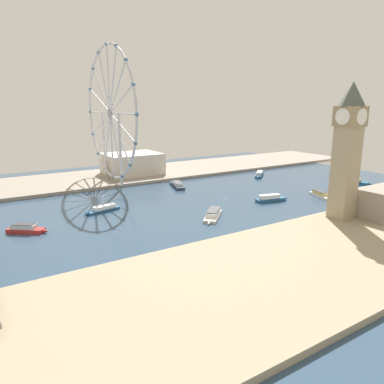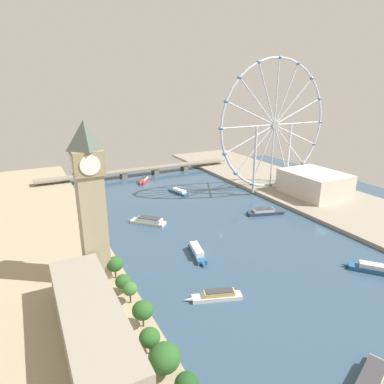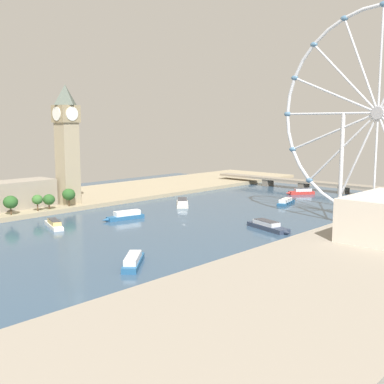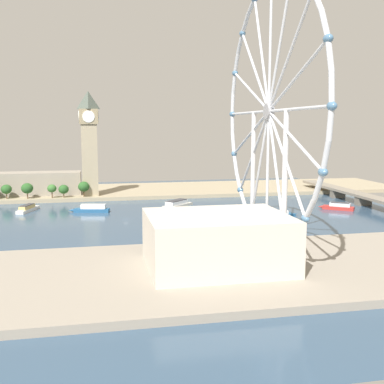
{
  "view_description": "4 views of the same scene",
  "coord_description": "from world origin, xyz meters",
  "px_view_note": "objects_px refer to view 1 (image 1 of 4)",
  "views": [
    {
      "loc": [
        -228.11,
        176.67,
        73.52
      ],
      "look_at": [
        -13.65,
        40.67,
        12.08
      ],
      "focal_mm": 33.79,
      "sensor_mm": 36.0,
      "label": 1
    },
    {
      "loc": [
        -119.81,
        -187.02,
        103.12
      ],
      "look_at": [
        6.15,
        57.5,
        13.96
      ],
      "focal_mm": 31.38,
      "sensor_mm": 36.0,
      "label": 2
    },
    {
      "loc": [
        206.75,
        -217.11,
        60.82
      ],
      "look_at": [
        15.54,
        -9.33,
        20.72
      ],
      "focal_mm": 45.89,
      "sensor_mm": 36.0,
      "label": 3
    },
    {
      "loc": [
        301.87,
        -17.93,
        59.85
      ],
      "look_at": [
        -12.31,
        46.19,
        14.78
      ],
      "focal_mm": 44.48,
      "sensor_mm": 36.0,
      "label": 4
    }
  ],
  "objects_px": {
    "tour_boat_1": "(177,185)",
    "tour_boat_7": "(213,214)",
    "tour_boat_2": "(259,174)",
    "riverside_hall": "(132,164)",
    "tour_boat_5": "(26,229)",
    "tour_boat_6": "(350,181)",
    "clock_tower": "(347,150)",
    "tour_boat_0": "(103,209)",
    "tour_boat_3": "(321,195)",
    "ferris_wheel": "(110,114)",
    "tour_boat_4": "(271,198)"
  },
  "relations": [
    {
      "from": "tour_boat_6",
      "to": "tour_boat_1",
      "type": "bearing_deg",
      "value": -137.67
    },
    {
      "from": "tour_boat_1",
      "to": "tour_boat_3",
      "type": "distance_m",
      "value": 124.69
    },
    {
      "from": "ferris_wheel",
      "to": "tour_boat_3",
      "type": "height_order",
      "value": "ferris_wheel"
    },
    {
      "from": "tour_boat_5",
      "to": "tour_boat_3",
      "type": "bearing_deg",
      "value": 27.43
    },
    {
      "from": "tour_boat_4",
      "to": "tour_boat_7",
      "type": "relative_size",
      "value": 1.08
    },
    {
      "from": "tour_boat_6",
      "to": "riverside_hall",
      "type": "bearing_deg",
      "value": -152.26
    },
    {
      "from": "tour_boat_2",
      "to": "riverside_hall",
      "type": "bearing_deg",
      "value": -72.72
    },
    {
      "from": "tour_boat_3",
      "to": "tour_boat_4",
      "type": "bearing_deg",
      "value": -86.55
    },
    {
      "from": "tour_boat_5",
      "to": "tour_boat_6",
      "type": "distance_m",
      "value": 286.47
    },
    {
      "from": "tour_boat_3",
      "to": "tour_boat_4",
      "type": "height_order",
      "value": "tour_boat_4"
    },
    {
      "from": "tour_boat_2",
      "to": "tour_boat_4",
      "type": "bearing_deg",
      "value": 11.48
    },
    {
      "from": "ferris_wheel",
      "to": "tour_boat_0",
      "type": "height_order",
      "value": "ferris_wheel"
    },
    {
      "from": "tour_boat_7",
      "to": "tour_boat_6",
      "type": "bearing_deg",
      "value": 141.47
    },
    {
      "from": "tour_boat_0",
      "to": "tour_boat_4",
      "type": "height_order",
      "value": "tour_boat_4"
    },
    {
      "from": "tour_boat_2",
      "to": "tour_boat_3",
      "type": "height_order",
      "value": "tour_boat_2"
    },
    {
      "from": "ferris_wheel",
      "to": "riverside_hall",
      "type": "xyz_separation_m",
      "value": [
        26.66,
        -30.74,
        -51.82
      ]
    },
    {
      "from": "tour_boat_0",
      "to": "tour_boat_7",
      "type": "relative_size",
      "value": 1.08
    },
    {
      "from": "clock_tower",
      "to": "tour_boat_7",
      "type": "relative_size",
      "value": 3.17
    },
    {
      "from": "clock_tower",
      "to": "tour_boat_3",
      "type": "relative_size",
      "value": 2.9
    },
    {
      "from": "tour_boat_4",
      "to": "tour_boat_6",
      "type": "distance_m",
      "value": 113.38
    },
    {
      "from": "tour_boat_4",
      "to": "tour_boat_5",
      "type": "xyz_separation_m",
      "value": [
        25.62,
        172.87,
        -0.11
      ]
    },
    {
      "from": "clock_tower",
      "to": "tour_boat_5",
      "type": "xyz_separation_m",
      "value": [
        87.11,
        173.63,
        -44.61
      ]
    },
    {
      "from": "tour_boat_2",
      "to": "clock_tower",
      "type": "bearing_deg",
      "value": 25.75
    },
    {
      "from": "clock_tower",
      "to": "riverside_hall",
      "type": "xyz_separation_m",
      "value": [
        213.33,
        51.52,
        -33.11
      ]
    },
    {
      "from": "ferris_wheel",
      "to": "tour_boat_6",
      "type": "distance_m",
      "value": 235.58
    },
    {
      "from": "clock_tower",
      "to": "tour_boat_6",
      "type": "distance_m",
      "value": 139.48
    },
    {
      "from": "ferris_wheel",
      "to": "tour_boat_3",
      "type": "distance_m",
      "value": 196.51
    },
    {
      "from": "tour_boat_0",
      "to": "tour_boat_1",
      "type": "xyz_separation_m",
      "value": [
        40.17,
        -83.65,
        0.24
      ]
    },
    {
      "from": "ferris_wheel",
      "to": "tour_boat_4",
      "type": "height_order",
      "value": "ferris_wheel"
    },
    {
      "from": "tour_boat_1",
      "to": "tour_boat_4",
      "type": "xyz_separation_m",
      "value": [
        -83.26,
        -36.38,
        0.31
      ]
    },
    {
      "from": "riverside_hall",
      "to": "tour_boat_3",
      "type": "distance_m",
      "value": 189.76
    },
    {
      "from": "ferris_wheel",
      "to": "tour_boat_4",
      "type": "relative_size",
      "value": 4.33
    },
    {
      "from": "riverside_hall",
      "to": "tour_boat_3",
      "type": "bearing_deg",
      "value": -150.08
    },
    {
      "from": "ferris_wheel",
      "to": "tour_boat_6",
      "type": "xyz_separation_m",
      "value": [
        -116.88,
        -194.57,
        -63.09
      ]
    },
    {
      "from": "tour_boat_6",
      "to": "tour_boat_7",
      "type": "bearing_deg",
      "value": -105.22
    },
    {
      "from": "tour_boat_5",
      "to": "tour_boat_7",
      "type": "distance_m",
      "value": 116.05
    },
    {
      "from": "tour_boat_6",
      "to": "tour_boat_7",
      "type": "distance_m",
      "value": 176.26
    },
    {
      "from": "tour_boat_0",
      "to": "tour_boat_1",
      "type": "bearing_deg",
      "value": -167.89
    },
    {
      "from": "riverside_hall",
      "to": "tour_boat_6",
      "type": "xyz_separation_m",
      "value": [
        -143.55,
        -163.83,
        -11.27
      ]
    },
    {
      "from": "ferris_wheel",
      "to": "tour_boat_3",
      "type": "bearing_deg",
      "value": -137.68
    },
    {
      "from": "tour_boat_1",
      "to": "tour_boat_7",
      "type": "bearing_deg",
      "value": -178.76
    },
    {
      "from": "tour_boat_0",
      "to": "clock_tower",
      "type": "bearing_deg",
      "value": 125.58
    },
    {
      "from": "tour_boat_3",
      "to": "tour_boat_6",
      "type": "bearing_deg",
      "value": 125.74
    },
    {
      "from": "tour_boat_0",
      "to": "tour_boat_3",
      "type": "xyz_separation_m",
      "value": [
        -55.41,
        -163.73,
        0.2
      ]
    },
    {
      "from": "clock_tower",
      "to": "tour_boat_5",
      "type": "distance_m",
      "value": 199.31
    },
    {
      "from": "tour_boat_3",
      "to": "tour_boat_7",
      "type": "bearing_deg",
      "value": -72.29
    },
    {
      "from": "tour_boat_4",
      "to": "tour_boat_5",
      "type": "bearing_deg",
      "value": -175.9
    },
    {
      "from": "clock_tower",
      "to": "ferris_wheel",
      "type": "xyz_separation_m",
      "value": [
        186.67,
        82.26,
        18.71
      ]
    },
    {
      "from": "clock_tower",
      "to": "tour_boat_5",
      "type": "height_order",
      "value": "clock_tower"
    },
    {
      "from": "riverside_hall",
      "to": "tour_boat_5",
      "type": "xyz_separation_m",
      "value": [
        -126.22,
        122.11,
        -11.49
      ]
    }
  ]
}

